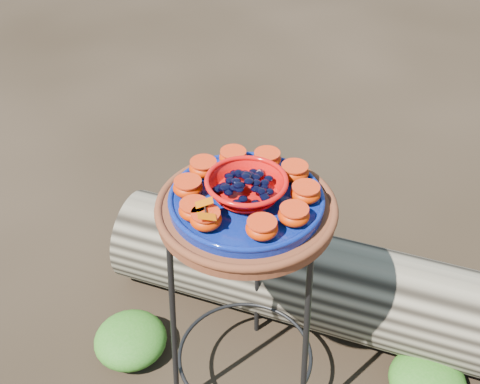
% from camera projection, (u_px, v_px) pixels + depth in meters
% --- Properties ---
extents(ground, '(60.00, 60.00, 0.00)m').
position_uv_depth(ground, '(245.00, 384.00, 1.91)').
color(ground, black).
extents(plant_stand, '(0.44, 0.44, 0.70)m').
position_uv_depth(plant_stand, '(245.00, 311.00, 1.69)').
color(plant_stand, black).
rests_on(plant_stand, ground).
extents(terracotta_saucer, '(0.43, 0.43, 0.04)m').
position_uv_depth(terracotta_saucer, '(246.00, 210.00, 1.46)').
color(terracotta_saucer, brown).
rests_on(terracotta_saucer, plant_stand).
extents(cobalt_plate, '(0.37, 0.37, 0.02)m').
position_uv_depth(cobalt_plate, '(246.00, 201.00, 1.44)').
color(cobalt_plate, '#000E54').
rests_on(cobalt_plate, terracotta_saucer).
extents(red_bowl, '(0.19, 0.19, 0.05)m').
position_uv_depth(red_bowl, '(246.00, 188.00, 1.42)').
color(red_bowl, red).
rests_on(red_bowl, cobalt_plate).
extents(glass_gems, '(0.14, 0.14, 0.02)m').
position_uv_depth(glass_gems, '(247.00, 175.00, 1.40)').
color(glass_gems, black).
rests_on(glass_gems, red_bowl).
extents(orange_half_0, '(0.07, 0.07, 0.04)m').
position_uv_depth(orange_half_0, '(206.00, 219.00, 1.34)').
color(orange_half_0, '#C32500').
rests_on(orange_half_0, cobalt_plate).
extents(orange_half_1, '(0.07, 0.07, 0.04)m').
position_uv_depth(orange_half_1, '(262.00, 228.00, 1.32)').
color(orange_half_1, '#C32500').
rests_on(orange_half_1, cobalt_plate).
extents(orange_half_2, '(0.07, 0.07, 0.04)m').
position_uv_depth(orange_half_2, '(294.00, 215.00, 1.35)').
color(orange_half_2, '#C32500').
rests_on(orange_half_2, cobalt_plate).
extents(orange_half_3, '(0.07, 0.07, 0.04)m').
position_uv_depth(orange_half_3, '(305.00, 193.00, 1.41)').
color(orange_half_3, '#C32500').
rests_on(orange_half_3, cobalt_plate).
extents(orange_half_4, '(0.07, 0.07, 0.04)m').
position_uv_depth(orange_half_4, '(294.00, 172.00, 1.48)').
color(orange_half_4, '#C32500').
rests_on(orange_half_4, cobalt_plate).
extents(orange_half_5, '(0.07, 0.07, 0.04)m').
position_uv_depth(orange_half_5, '(267.00, 159.00, 1.52)').
color(orange_half_5, '#C32500').
rests_on(orange_half_5, cobalt_plate).
extents(orange_half_6, '(0.07, 0.07, 0.04)m').
position_uv_depth(orange_half_6, '(233.00, 157.00, 1.53)').
color(orange_half_6, '#C32500').
rests_on(orange_half_6, cobalt_plate).
extents(orange_half_7, '(0.07, 0.07, 0.04)m').
position_uv_depth(orange_half_7, '(203.00, 168.00, 1.49)').
color(orange_half_7, '#C32500').
rests_on(orange_half_7, cobalt_plate).
extents(orange_half_8, '(0.07, 0.07, 0.04)m').
position_uv_depth(orange_half_8, '(188.00, 187.00, 1.43)').
color(orange_half_8, '#C32500').
rests_on(orange_half_8, cobalt_plate).
extents(orange_half_9, '(0.07, 0.07, 0.04)m').
position_uv_depth(orange_half_9, '(194.00, 210.00, 1.37)').
color(orange_half_9, '#C32500').
rests_on(orange_half_9, cobalt_plate).
extents(butterfly, '(0.10, 0.08, 0.02)m').
position_uv_depth(butterfly, '(205.00, 210.00, 1.32)').
color(butterfly, '#D15000').
rests_on(butterfly, orange_half_0).
extents(driftwood_log, '(1.79, 0.74, 0.33)m').
position_uv_depth(driftwood_log, '(365.00, 294.00, 1.99)').
color(driftwood_log, black).
rests_on(driftwood_log, ground).
extents(foliage_left, '(0.24, 0.24, 0.12)m').
position_uv_depth(foliage_left, '(130.00, 339.00, 1.97)').
color(foliage_left, '#246514').
rests_on(foliage_left, ground).
extents(foliage_right, '(0.24, 0.24, 0.12)m').
position_uv_depth(foliage_right, '(428.00, 380.00, 1.85)').
color(foliage_right, '#246514').
rests_on(foliage_right, ground).
extents(foliage_back, '(0.30, 0.30, 0.15)m').
position_uv_depth(foliage_back, '(230.00, 232.00, 2.36)').
color(foliage_back, '#246514').
rests_on(foliage_back, ground).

